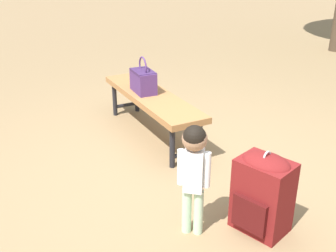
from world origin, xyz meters
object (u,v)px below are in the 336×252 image
handbag (143,80)px  child_standing (194,164)px  backpack_large (263,191)px  park_bench (152,100)px

handbag → child_standing: (1.72, -0.01, -0.04)m
child_standing → backpack_large: size_ratio=1.33×
park_bench → handbag: (-0.09, -0.06, 0.18)m
child_standing → backpack_large: child_standing is taller
handbag → backpack_large: size_ratio=0.61×
child_standing → backpack_large: 0.53m
park_bench → backpack_large: bearing=13.1°
park_bench → child_standing: bearing=-2.7°
park_bench → child_standing: child_standing is taller
backpack_large → handbag: bearing=-165.6°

